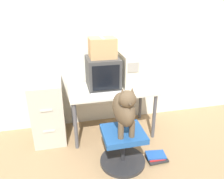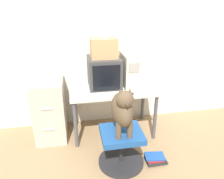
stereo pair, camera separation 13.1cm
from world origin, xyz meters
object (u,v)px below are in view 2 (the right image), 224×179
(filing_cabinet, at_px, (50,109))
(pc_tower, at_px, (129,70))
(crt_monitor, at_px, (104,72))
(keyboard, at_px, (109,95))
(cardboard_box, at_px, (104,48))
(office_chair, at_px, (121,147))
(book_stack_floor, at_px, (155,159))
(dog, at_px, (122,109))

(filing_cabinet, bearing_deg, pc_tower, 1.78)
(crt_monitor, height_order, pc_tower, pc_tower)
(filing_cabinet, bearing_deg, crt_monitor, 2.93)
(keyboard, bearing_deg, cardboard_box, 92.97)
(office_chair, bearing_deg, pc_tower, 70.46)
(filing_cabinet, distance_m, book_stack_floor, 1.60)
(cardboard_box, bearing_deg, crt_monitor, -90.00)
(crt_monitor, xyz_separation_m, filing_cabinet, (-0.80, -0.04, -0.49))
(dog, bearing_deg, book_stack_floor, -5.75)
(pc_tower, height_order, dog, pc_tower)
(pc_tower, distance_m, filing_cabinet, 1.27)
(keyboard, xyz_separation_m, book_stack_floor, (0.50, -0.53, -0.69))
(pc_tower, xyz_separation_m, filing_cabinet, (-1.17, -0.04, -0.51))
(office_chair, height_order, cardboard_box, cardboard_box)
(office_chair, relative_size, dog, 0.94)
(dog, distance_m, book_stack_floor, 0.86)
(keyboard, bearing_deg, pc_tower, 41.93)
(dog, height_order, book_stack_floor, dog)
(keyboard, distance_m, filing_cabinet, 0.91)
(office_chair, bearing_deg, book_stack_floor, -7.35)
(crt_monitor, relative_size, dog, 0.75)
(cardboard_box, bearing_deg, book_stack_floor, -58.76)
(keyboard, bearing_deg, crt_monitor, 93.01)
(crt_monitor, relative_size, filing_cabinet, 0.51)
(filing_cabinet, height_order, cardboard_box, cardboard_box)
(pc_tower, bearing_deg, dog, -109.27)
(pc_tower, bearing_deg, crt_monitor, 179.26)
(pc_tower, bearing_deg, filing_cabinet, -178.22)
(dog, xyz_separation_m, cardboard_box, (-0.09, 0.81, 0.51))
(filing_cabinet, relative_size, book_stack_floor, 3.33)
(filing_cabinet, relative_size, cardboard_box, 2.49)
(pc_tower, distance_m, dog, 0.87)
(keyboard, height_order, office_chair, keyboard)
(pc_tower, relative_size, filing_cabinet, 0.54)
(pc_tower, xyz_separation_m, cardboard_box, (-0.37, 0.01, 0.33))
(dog, bearing_deg, filing_cabinet, 139.24)
(crt_monitor, distance_m, filing_cabinet, 0.94)
(crt_monitor, height_order, cardboard_box, cardboard_box)
(keyboard, distance_m, office_chair, 0.69)
(keyboard, bearing_deg, office_chair, -81.61)
(pc_tower, relative_size, office_chair, 0.85)
(crt_monitor, relative_size, pc_tower, 0.94)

